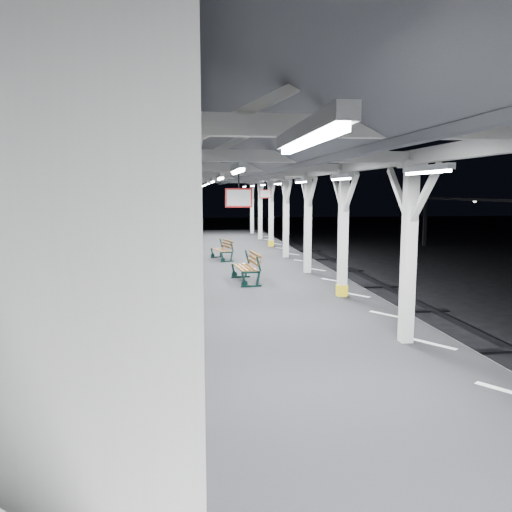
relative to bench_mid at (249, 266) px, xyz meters
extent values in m
plane|color=black|center=(0.21, -4.46, -1.49)|extent=(120.00, 120.00, 0.00)
cube|color=black|center=(0.21, -4.46, -0.99)|extent=(6.00, 50.00, 1.00)
cube|color=silver|center=(-2.24, -4.46, -0.48)|extent=(1.00, 48.00, 0.01)
cube|color=silver|center=(2.66, -4.46, -0.48)|extent=(1.00, 48.00, 0.01)
cube|color=#2D2D33|center=(-5.34, -4.46, -1.41)|extent=(0.08, 60.00, 0.16)
cube|color=#2D2D33|center=(-4.24, -4.46, -1.41)|extent=(0.08, 60.00, 0.16)
cube|color=black|center=(-4.79, -4.46, -1.46)|extent=(2.20, 0.22, 0.06)
cube|color=#2D2D33|center=(4.66, -4.46, -1.41)|extent=(0.08, 60.00, 0.16)
cube|color=#2D2D33|center=(5.76, -4.46, -1.41)|extent=(0.08, 60.00, 0.16)
cube|color=black|center=(5.21, -4.46, -1.46)|extent=(2.20, 0.22, 0.06)
cube|color=beige|center=(-1.79, -13.91, 2.26)|extent=(0.10, 0.99, 0.99)
cube|color=beige|center=(-1.79, -10.46, 1.11)|extent=(0.22, 0.22, 3.20)
cube|color=beige|center=(-1.79, -10.46, 2.77)|extent=(0.40, 0.40, 0.12)
cube|color=beige|center=(-1.79, -9.91, 2.26)|extent=(0.10, 0.99, 0.99)
cube|color=beige|center=(-1.79, -11.01, 2.26)|extent=(0.10, 0.99, 0.99)
cube|color=beige|center=(-1.79, -6.46, 1.11)|extent=(0.22, 0.22, 3.20)
cube|color=beige|center=(-1.79, -6.46, 2.77)|extent=(0.40, 0.40, 0.12)
cube|color=beige|center=(-1.79, -5.91, 2.26)|extent=(0.10, 0.99, 0.99)
cube|color=beige|center=(-1.79, -7.01, 2.26)|extent=(0.10, 0.99, 0.99)
cube|color=beige|center=(-1.79, -2.46, 1.11)|extent=(0.22, 0.22, 3.20)
cube|color=beige|center=(-1.79, -2.46, 2.77)|extent=(0.40, 0.40, 0.12)
cube|color=yellow|center=(-1.79, -2.46, -0.31)|extent=(0.26, 0.26, 0.30)
cube|color=beige|center=(-1.79, -1.91, 2.26)|extent=(0.10, 0.99, 0.99)
cube|color=beige|center=(-1.79, -3.01, 2.26)|extent=(0.10, 0.99, 0.99)
cube|color=beige|center=(-1.79, 1.54, 1.11)|extent=(0.22, 0.22, 3.20)
cube|color=beige|center=(-1.79, 1.54, 2.77)|extent=(0.40, 0.40, 0.12)
cube|color=beige|center=(-1.79, 2.09, 2.26)|extent=(0.10, 0.99, 0.99)
cube|color=beige|center=(-1.79, 0.99, 2.26)|extent=(0.10, 0.99, 0.99)
cube|color=beige|center=(-1.79, 5.54, 1.11)|extent=(0.22, 0.22, 3.20)
cube|color=beige|center=(-1.79, 5.54, 2.77)|extent=(0.40, 0.40, 0.12)
cube|color=beige|center=(-1.79, 6.09, 2.26)|extent=(0.10, 0.99, 0.99)
cube|color=beige|center=(-1.79, 4.99, 2.26)|extent=(0.10, 0.99, 0.99)
cube|color=beige|center=(-1.79, 9.54, 1.11)|extent=(0.22, 0.22, 3.20)
cube|color=beige|center=(-1.79, 9.54, 2.77)|extent=(0.40, 0.40, 0.12)
cube|color=yellow|center=(-1.79, 9.54, -0.31)|extent=(0.26, 0.26, 0.30)
cube|color=beige|center=(-1.79, 10.09, 2.26)|extent=(0.10, 0.99, 0.99)
cube|color=beige|center=(-1.79, 8.99, 2.26)|extent=(0.10, 0.99, 0.99)
cube|color=beige|center=(-1.79, 13.54, 1.11)|extent=(0.22, 0.22, 3.20)
cube|color=beige|center=(-1.79, 13.54, 2.77)|extent=(0.40, 0.40, 0.12)
cube|color=beige|center=(-1.79, 14.09, 2.26)|extent=(0.10, 0.99, 0.99)
cube|color=beige|center=(-1.79, 12.99, 2.26)|extent=(0.10, 0.99, 0.99)
cube|color=beige|center=(-1.79, 17.54, 1.11)|extent=(0.22, 0.22, 3.20)
cube|color=beige|center=(-1.79, 17.54, 2.77)|extent=(0.40, 0.40, 0.12)
cube|color=beige|center=(-1.79, 18.09, 2.26)|extent=(0.10, 0.99, 0.99)
cube|color=beige|center=(-1.79, 16.99, 2.26)|extent=(0.10, 0.99, 0.99)
cube|color=beige|center=(2.21, -6.46, 1.11)|extent=(0.22, 0.22, 3.20)
cube|color=beige|center=(2.21, -6.46, 2.77)|extent=(0.40, 0.40, 0.12)
cube|color=beige|center=(2.21, -5.91, 2.26)|extent=(0.10, 0.99, 0.99)
cube|color=beige|center=(2.21, -7.01, 2.26)|extent=(0.10, 0.99, 0.99)
cube|color=beige|center=(2.21, -2.46, 1.11)|extent=(0.22, 0.22, 3.20)
cube|color=beige|center=(2.21, -2.46, 2.77)|extent=(0.40, 0.40, 0.12)
cube|color=yellow|center=(2.21, -2.46, -0.31)|extent=(0.26, 0.26, 0.30)
cube|color=beige|center=(2.21, -1.91, 2.26)|extent=(0.10, 0.99, 0.99)
cube|color=beige|center=(2.21, -3.01, 2.26)|extent=(0.10, 0.99, 0.99)
cube|color=beige|center=(2.21, 1.54, 1.11)|extent=(0.22, 0.22, 3.20)
cube|color=beige|center=(2.21, 1.54, 2.77)|extent=(0.40, 0.40, 0.12)
cube|color=beige|center=(2.21, 2.09, 2.26)|extent=(0.10, 0.99, 0.99)
cube|color=beige|center=(2.21, 0.99, 2.26)|extent=(0.10, 0.99, 0.99)
cube|color=beige|center=(2.21, 5.54, 1.11)|extent=(0.22, 0.22, 3.20)
cube|color=beige|center=(2.21, 5.54, 2.77)|extent=(0.40, 0.40, 0.12)
cube|color=beige|center=(2.21, 6.09, 2.26)|extent=(0.10, 0.99, 0.99)
cube|color=beige|center=(2.21, 4.99, 2.26)|extent=(0.10, 0.99, 0.99)
cube|color=beige|center=(2.21, 9.54, 1.11)|extent=(0.22, 0.22, 3.20)
cube|color=beige|center=(2.21, 9.54, 2.77)|extent=(0.40, 0.40, 0.12)
cube|color=yellow|center=(2.21, 9.54, -0.31)|extent=(0.26, 0.26, 0.30)
cube|color=beige|center=(2.21, 10.09, 2.26)|extent=(0.10, 0.99, 0.99)
cube|color=beige|center=(2.21, 8.99, 2.26)|extent=(0.10, 0.99, 0.99)
cube|color=beige|center=(2.21, 13.54, 1.11)|extent=(0.22, 0.22, 3.20)
cube|color=beige|center=(2.21, 13.54, 2.77)|extent=(0.40, 0.40, 0.12)
cube|color=beige|center=(2.21, 14.09, 2.26)|extent=(0.10, 0.99, 0.99)
cube|color=beige|center=(2.21, 12.99, 2.26)|extent=(0.10, 0.99, 0.99)
cube|color=beige|center=(2.21, 17.54, 1.11)|extent=(0.22, 0.22, 3.20)
cube|color=beige|center=(2.21, 17.54, 2.77)|extent=(0.40, 0.40, 0.12)
cube|color=beige|center=(2.21, 18.09, 2.26)|extent=(0.10, 0.99, 0.99)
cube|color=beige|center=(2.21, 16.99, 2.26)|extent=(0.10, 0.99, 0.99)
cube|color=beige|center=(-1.79, -4.46, 2.89)|extent=(0.18, 48.00, 0.24)
cube|color=beige|center=(2.21, -4.46, 2.89)|extent=(0.18, 48.00, 0.24)
cube|color=beige|center=(0.21, -10.46, 2.89)|extent=(4.20, 0.14, 0.20)
cube|color=beige|center=(0.21, -6.46, 2.89)|extent=(4.20, 0.14, 0.20)
cube|color=beige|center=(0.21, -2.46, 2.89)|extent=(4.20, 0.14, 0.20)
cube|color=beige|center=(0.21, 1.54, 2.89)|extent=(4.20, 0.14, 0.20)
cube|color=beige|center=(0.21, 5.54, 2.89)|extent=(4.20, 0.14, 0.20)
cube|color=beige|center=(0.21, 9.54, 2.89)|extent=(4.20, 0.14, 0.20)
cube|color=beige|center=(0.21, 13.54, 2.89)|extent=(4.20, 0.14, 0.20)
cube|color=beige|center=(0.21, 17.54, 2.89)|extent=(4.20, 0.14, 0.20)
cube|color=beige|center=(0.21, -4.46, 3.81)|extent=(0.16, 48.00, 0.20)
cube|color=#54555C|center=(-1.09, -4.46, 3.43)|extent=(2.80, 49.00, 1.45)
cube|color=#54555C|center=(1.51, -4.46, 3.43)|extent=(2.80, 49.00, 1.45)
cube|color=silver|center=(-1.09, -12.46, 2.61)|extent=(0.10, 1.35, 0.08)
cube|color=white|center=(-1.09, -12.46, 2.56)|extent=(0.05, 1.25, 0.05)
cube|color=silver|center=(-1.09, -8.46, 2.61)|extent=(0.10, 1.35, 0.08)
cube|color=white|center=(-1.09, -8.46, 2.56)|extent=(0.05, 1.25, 0.05)
cube|color=silver|center=(-1.09, -4.46, 2.61)|extent=(0.10, 1.35, 0.08)
cube|color=white|center=(-1.09, -4.46, 2.56)|extent=(0.05, 1.25, 0.05)
cube|color=silver|center=(-1.09, -0.46, 2.61)|extent=(0.10, 1.35, 0.08)
cube|color=white|center=(-1.09, -0.46, 2.56)|extent=(0.05, 1.25, 0.05)
cube|color=silver|center=(-1.09, 3.54, 2.61)|extent=(0.10, 1.35, 0.08)
cube|color=white|center=(-1.09, 3.54, 2.56)|extent=(0.05, 1.25, 0.05)
cube|color=silver|center=(-1.09, 7.54, 2.61)|extent=(0.10, 1.35, 0.08)
cube|color=white|center=(-1.09, 7.54, 2.56)|extent=(0.05, 1.25, 0.05)
cube|color=silver|center=(-1.09, 11.54, 2.61)|extent=(0.10, 1.35, 0.08)
cube|color=white|center=(-1.09, 11.54, 2.56)|extent=(0.05, 1.25, 0.05)
cube|color=silver|center=(-1.09, 15.54, 2.61)|extent=(0.10, 1.35, 0.08)
cube|color=white|center=(-1.09, 15.54, 2.56)|extent=(0.05, 1.25, 0.05)
cube|color=silver|center=(1.51, -8.46, 2.61)|extent=(0.10, 1.35, 0.08)
cube|color=white|center=(1.51, -8.46, 2.56)|extent=(0.05, 1.25, 0.05)
cube|color=silver|center=(1.51, -4.46, 2.61)|extent=(0.10, 1.35, 0.08)
cube|color=white|center=(1.51, -4.46, 2.56)|extent=(0.05, 1.25, 0.05)
cube|color=silver|center=(1.51, -0.46, 2.61)|extent=(0.10, 1.35, 0.08)
cube|color=white|center=(1.51, -0.46, 2.56)|extent=(0.05, 1.25, 0.05)
cube|color=silver|center=(1.51, 3.54, 2.61)|extent=(0.10, 1.35, 0.08)
cube|color=white|center=(1.51, 3.54, 2.56)|extent=(0.05, 1.25, 0.05)
cube|color=silver|center=(1.51, 7.54, 2.61)|extent=(0.10, 1.35, 0.08)
cube|color=white|center=(1.51, 7.54, 2.56)|extent=(0.05, 1.25, 0.05)
cube|color=silver|center=(1.51, 11.54, 2.61)|extent=(0.10, 1.35, 0.08)
cube|color=white|center=(1.51, 11.54, 2.56)|extent=(0.05, 1.25, 0.05)
cube|color=silver|center=(1.51, 15.54, 2.61)|extent=(0.10, 1.35, 0.08)
cube|color=white|center=(1.51, 15.54, 2.56)|extent=(0.05, 1.25, 0.05)
cylinder|color=black|center=(-0.84, -5.85, 2.53)|extent=(0.02, 0.02, 0.36)
cube|color=red|center=(-0.84, -5.85, 2.18)|extent=(0.50, 0.03, 0.35)
cube|color=white|center=(-0.84, -5.85, 2.18)|extent=(0.44, 0.04, 0.29)
cylinder|color=black|center=(1.37, 5.86, 2.53)|extent=(0.02, 0.02, 0.36)
cube|color=red|center=(1.37, 5.86, 2.18)|extent=(0.50, 0.03, 0.35)
cube|color=white|center=(1.37, 5.86, 2.18)|extent=(0.44, 0.05, 0.29)
cube|color=black|center=(14.21, 17.54, 0.16)|extent=(0.20, 0.20, 3.30)
sphere|color=silver|center=(14.21, 11.54, 1.73)|extent=(0.20, 0.20, 0.20)
sphere|color=silver|center=(14.21, 17.54, 1.73)|extent=(0.20, 0.20, 0.20)
cube|color=black|center=(-0.02, -0.82, -0.46)|extent=(0.61, 0.12, 0.06)
cube|color=black|center=(-0.24, -0.84, -0.25)|extent=(0.16, 0.07, 0.47)
cube|color=black|center=(0.18, -0.80, -0.25)|extent=(0.15, 0.06, 0.47)
cube|color=black|center=(0.21, -0.80, 0.19)|extent=(0.17, 0.07, 0.44)
cube|color=black|center=(-0.18, 0.80, -0.46)|extent=(0.61, 0.12, 0.06)
cube|color=black|center=(-0.40, 0.78, -0.25)|extent=(0.16, 0.07, 0.47)
cube|color=black|center=(0.03, 0.82, -0.25)|extent=(0.15, 0.06, 0.47)
cube|color=black|center=(0.05, 0.82, 0.19)|extent=(0.17, 0.07, 0.44)
cube|color=brown|center=(-0.30, -0.03, -0.03)|extent=(0.24, 1.54, 0.04)
cube|color=brown|center=(-0.17, -0.02, -0.03)|extent=(0.24, 1.54, 0.04)
cube|color=brown|center=(-0.04, 0.00, -0.03)|extent=(0.24, 1.54, 0.04)
cube|color=brown|center=(0.10, 0.01, -0.03)|extent=(0.24, 1.54, 0.04)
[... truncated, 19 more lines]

